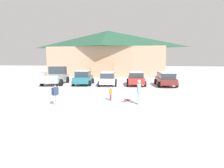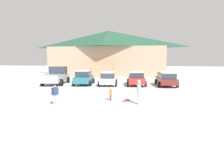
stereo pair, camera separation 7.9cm
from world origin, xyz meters
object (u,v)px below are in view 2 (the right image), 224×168
at_px(parked_teal_hatchback, 84,78).
at_px(skier_teen_in_navy_coat, 55,93).
at_px(ski_lodge, 108,53).
at_px(pair_of_skis, 126,100).
at_px(pickup_truck, 56,76).
at_px(parked_white_suv, 108,78).
at_px(parked_maroon_van, 166,78).
at_px(skier_adult_in_blue_parka, 139,91).
at_px(skier_child_in_orange_jacket, 111,93).
at_px(parked_red_sedan, 136,78).

relative_size(parked_teal_hatchback, skier_teen_in_navy_coat, 3.17).
height_order(ski_lodge, pair_of_skis, ski_lodge).
height_order(parked_teal_hatchback, pickup_truck, pickup_truck).
bearing_deg(parked_white_suv, parked_maroon_van, 3.34).
xyz_separation_m(ski_lodge, pair_of_skis, (5.17, -23.75, -4.25)).
distance_m(parked_white_suv, pickup_truck, 6.49).
bearing_deg(skier_adult_in_blue_parka, parked_teal_hatchback, 124.24).
bearing_deg(pickup_truck, ski_lodge, 74.90).
relative_size(skier_teen_in_navy_coat, skier_child_in_orange_jacket, 1.42).
xyz_separation_m(pickup_truck, pair_of_skis, (9.22, -8.74, -0.97)).
relative_size(ski_lodge, pair_of_skis, 16.33).
bearing_deg(skier_adult_in_blue_parka, parked_white_suv, 110.81).
relative_size(ski_lodge, pickup_truck, 4.00).
distance_m(parked_maroon_van, skier_child_in_orange_jacket, 10.32).
bearing_deg(parked_teal_hatchback, pair_of_skis, -56.45).
xyz_separation_m(parked_white_suv, parked_red_sedan, (3.25, 0.59, -0.04)).
bearing_deg(parked_red_sedan, skier_child_in_orange_jacket, -100.35).
height_order(ski_lodge, parked_maroon_van, ski_lodge).
height_order(parked_maroon_van, skier_adult_in_blue_parka, skier_adult_in_blue_parka).
xyz_separation_m(parked_red_sedan, pair_of_skis, (-0.51, -9.07, -0.79)).
xyz_separation_m(parked_white_suv, skier_child_in_orange_jacket, (1.57, -8.60, -0.29)).
height_order(parked_white_suv, parked_maroon_van, parked_maroon_van).
relative_size(pickup_truck, skier_child_in_orange_jacket, 5.47).
distance_m(ski_lodge, pair_of_skis, 24.68).
height_order(parked_white_suv, pickup_truck, pickup_truck).
bearing_deg(ski_lodge, skier_teen_in_navy_coat, -88.69).
xyz_separation_m(parked_white_suv, skier_adult_in_blue_parka, (3.65, -9.59, 0.09)).
bearing_deg(parked_red_sedan, pair_of_skis, -93.24).
height_order(pickup_truck, skier_adult_in_blue_parka, pickup_truck).
bearing_deg(skier_teen_in_navy_coat, parked_white_suv, 80.12).
relative_size(parked_white_suv, parked_maroon_van, 0.91).
relative_size(parked_red_sedan, pickup_truck, 0.84).
bearing_deg(parked_teal_hatchback, skier_adult_in_blue_parka, -55.76).
distance_m(skier_child_in_orange_jacket, pair_of_skis, 1.29).
relative_size(ski_lodge, parked_white_suv, 5.19).
bearing_deg(parked_maroon_van, parked_red_sedan, 176.57).
distance_m(parked_teal_hatchback, parked_red_sedan, 6.26).
distance_m(parked_maroon_van, pair_of_skis, 9.72).
bearing_deg(skier_adult_in_blue_parka, pair_of_skis, 129.22).
xyz_separation_m(ski_lodge, pickup_truck, (-4.05, -15.01, -3.28)).
bearing_deg(parked_teal_hatchback, skier_child_in_orange_jacket, -62.47).
bearing_deg(parked_maroon_van, pair_of_skis, -113.75).
bearing_deg(parked_teal_hatchback, parked_maroon_van, 1.34).
height_order(skier_adult_in_blue_parka, pair_of_skis, skier_adult_in_blue_parka).
height_order(parked_white_suv, parked_red_sedan, parked_red_sedan).
bearing_deg(parked_white_suv, skier_adult_in_blue_parka, -69.19).
xyz_separation_m(parked_teal_hatchback, parked_maroon_van, (9.63, 0.22, 0.01)).
bearing_deg(ski_lodge, parked_teal_hatchback, -92.11).
xyz_separation_m(parked_maroon_van, skier_child_in_orange_jacket, (-5.06, -8.98, -0.31)).
bearing_deg(ski_lodge, parked_maroon_van, -58.64).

